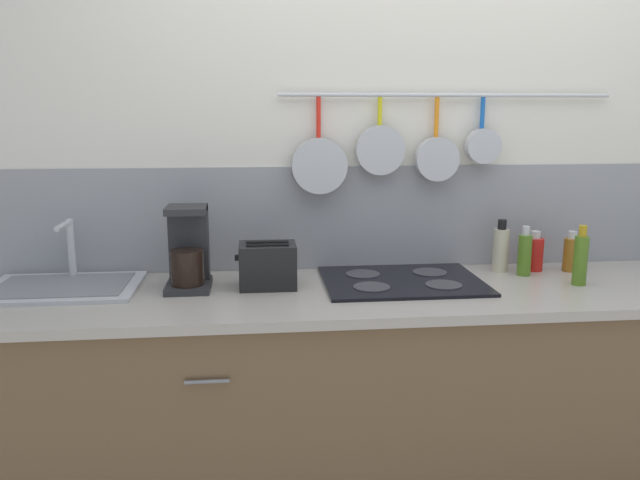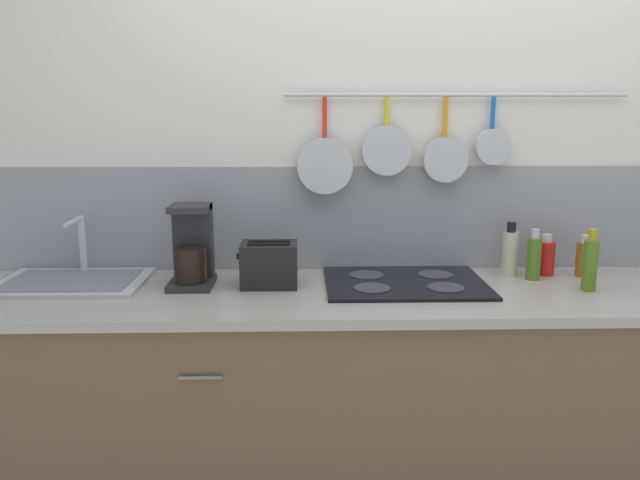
{
  "view_description": "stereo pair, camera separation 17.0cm",
  "coord_description": "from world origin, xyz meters",
  "px_view_note": "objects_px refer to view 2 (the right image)",
  "views": [
    {
      "loc": [
        -0.68,
        -2.17,
        1.54
      ],
      "look_at": [
        -0.45,
        0.0,
        1.09
      ],
      "focal_mm": 35.0,
      "sensor_mm": 36.0,
      "label": 1
    },
    {
      "loc": [
        -0.51,
        -2.18,
        1.54
      ],
      "look_at": [
        -0.45,
        0.0,
        1.09
      ],
      "focal_mm": 35.0,
      "sensor_mm": 36.0,
      "label": 2
    }
  ],
  "objects_px": {
    "bottle_hot_sauce": "(546,257)",
    "bottle_vinegar": "(584,258)",
    "toaster": "(269,264)",
    "bottle_dish_soap": "(510,252)",
    "bottle_sesame_oil": "(534,257)",
    "coffee_maker": "(192,251)",
    "bottle_cooking_wine": "(590,264)"
  },
  "relations": [
    {
      "from": "bottle_vinegar",
      "to": "bottle_sesame_oil",
      "type": "bearing_deg",
      "value": -168.73
    },
    {
      "from": "bottle_sesame_oil",
      "to": "bottle_dish_soap",
      "type": "bearing_deg",
      "value": 135.08
    },
    {
      "from": "coffee_maker",
      "to": "bottle_sesame_oil",
      "type": "relative_size",
      "value": 1.53
    },
    {
      "from": "bottle_cooking_wine",
      "to": "bottle_vinegar",
      "type": "relative_size",
      "value": 1.37
    },
    {
      "from": "toaster",
      "to": "bottle_dish_soap",
      "type": "bearing_deg",
      "value": 8.06
    },
    {
      "from": "coffee_maker",
      "to": "bottle_hot_sauce",
      "type": "relative_size",
      "value": 1.85
    },
    {
      "from": "bottle_sesame_oil",
      "to": "toaster",
      "type": "bearing_deg",
      "value": -176.39
    },
    {
      "from": "bottle_dish_soap",
      "to": "bottle_sesame_oil",
      "type": "distance_m",
      "value": 0.1
    },
    {
      "from": "bottle_sesame_oil",
      "to": "bottle_vinegar",
      "type": "relative_size",
      "value": 1.2
    },
    {
      "from": "toaster",
      "to": "bottle_cooking_wine",
      "type": "relative_size",
      "value": 0.99
    },
    {
      "from": "bottle_sesame_oil",
      "to": "bottle_hot_sauce",
      "type": "distance_m",
      "value": 0.1
    },
    {
      "from": "coffee_maker",
      "to": "bottle_hot_sauce",
      "type": "distance_m",
      "value": 1.38
    },
    {
      "from": "bottle_cooking_wine",
      "to": "bottle_vinegar",
      "type": "xyz_separation_m",
      "value": [
        0.07,
        0.2,
        -0.03
      ]
    },
    {
      "from": "bottle_hot_sauce",
      "to": "bottle_vinegar",
      "type": "relative_size",
      "value": 0.99
    },
    {
      "from": "bottle_vinegar",
      "to": "coffee_maker",
      "type": "bearing_deg",
      "value": -177.17
    },
    {
      "from": "toaster",
      "to": "coffee_maker",
      "type": "bearing_deg",
      "value": 173.72
    },
    {
      "from": "bottle_hot_sauce",
      "to": "bottle_cooking_wine",
      "type": "height_order",
      "value": "bottle_cooking_wine"
    },
    {
      "from": "bottle_sesame_oil",
      "to": "coffee_maker",
      "type": "bearing_deg",
      "value": -178.59
    },
    {
      "from": "bottle_hot_sauce",
      "to": "bottle_vinegar",
      "type": "bearing_deg",
      "value": -10.67
    },
    {
      "from": "bottle_dish_soap",
      "to": "bottle_vinegar",
      "type": "bearing_deg",
      "value": -5.34
    },
    {
      "from": "toaster",
      "to": "bottle_sesame_oil",
      "type": "bearing_deg",
      "value": 3.61
    },
    {
      "from": "bottle_vinegar",
      "to": "bottle_hot_sauce",
      "type": "bearing_deg",
      "value": 169.33
    },
    {
      "from": "bottle_sesame_oil",
      "to": "bottle_cooking_wine",
      "type": "height_order",
      "value": "bottle_cooking_wine"
    },
    {
      "from": "coffee_maker",
      "to": "bottle_sesame_oil",
      "type": "height_order",
      "value": "coffee_maker"
    },
    {
      "from": "bottle_dish_soap",
      "to": "bottle_cooking_wine",
      "type": "distance_m",
      "value": 0.31
    },
    {
      "from": "bottle_dish_soap",
      "to": "bottle_hot_sauce",
      "type": "xyz_separation_m",
      "value": [
        0.14,
        0.0,
        -0.02
      ]
    },
    {
      "from": "coffee_maker",
      "to": "bottle_vinegar",
      "type": "height_order",
      "value": "coffee_maker"
    },
    {
      "from": "toaster",
      "to": "bottle_sesame_oil",
      "type": "relative_size",
      "value": 1.13
    },
    {
      "from": "bottle_hot_sauce",
      "to": "bottle_cooking_wine",
      "type": "relative_size",
      "value": 0.72
    },
    {
      "from": "coffee_maker",
      "to": "toaster",
      "type": "relative_size",
      "value": 1.35
    },
    {
      "from": "coffee_maker",
      "to": "bottle_sesame_oil",
      "type": "bearing_deg",
      "value": 1.41
    },
    {
      "from": "bottle_hot_sauce",
      "to": "bottle_dish_soap",
      "type": "bearing_deg",
      "value": -179.97
    }
  ]
}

